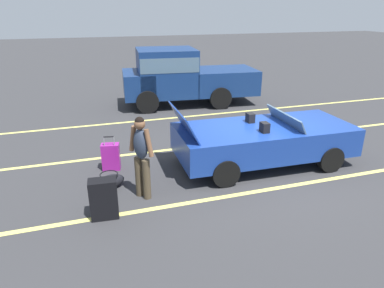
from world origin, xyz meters
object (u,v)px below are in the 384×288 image
Objects in this scene: convertible_car at (271,139)px; suitcase_large_black at (104,199)px; duffel_bag at (110,182)px; traveler_person at (141,153)px; suitcase_medium_bright at (111,157)px; parked_pickup_truck_near at (179,76)px.

suitcase_large_black is at bearing -161.63° from convertible_car.
duffel_bag is 1.11m from traveler_person.
suitcase_medium_bright is at bearing 169.81° from convertible_car.
convertible_car reaches higher than suitcase_medium_bright.
suitcase_large_black is at bearing -99.71° from duffel_bag.
suitcase_medium_bright is 1.19× the size of duffel_bag.
suitcase_large_black is 1.07m from duffel_bag.
parked_pickup_truck_near is (-0.61, 5.83, 0.51)m from convertible_car.
suitcase_large_black is 1.05× the size of duffel_bag.
duffel_bag is 0.14× the size of parked_pickup_truck_near.
suitcase_large_black is (-3.98, -1.20, -0.22)m from convertible_car.
parked_pickup_truck_near is at bearing -19.24° from suitcase_medium_bright.
suitcase_medium_bright is at bearing 82.18° from duffel_bag.
suitcase_large_black reaches higher than duffel_bag.
convertible_car is at bearing -89.87° from suitcase_medium_bright.
suitcase_medium_bright is (-3.68, 0.77, -0.28)m from convertible_car.
convertible_car is at bearing 2.51° from duffel_bag.
traveler_person is 0.32× the size of parked_pickup_truck_near.
convertible_car is at bearing 101.68° from parked_pickup_truck_near.
suitcase_medium_bright is 1.66m from traveler_person.
parked_pickup_truck_near is at bearing -21.18° from suitcase_large_black.
suitcase_medium_bright is 0.16× the size of parked_pickup_truck_near.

